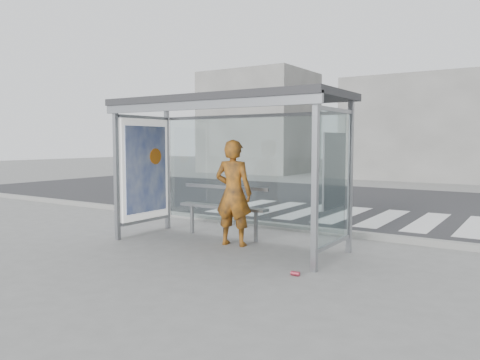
% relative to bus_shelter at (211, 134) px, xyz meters
% --- Properties ---
extents(ground, '(80.00, 80.00, 0.00)m').
position_rel_bus_shelter_xyz_m(ground, '(0.37, -0.06, -1.98)').
color(ground, slate).
rests_on(ground, ground).
extents(road, '(30.00, 10.00, 0.01)m').
position_rel_bus_shelter_xyz_m(road, '(0.37, 6.94, -1.98)').
color(road, '#262628').
rests_on(road, ground).
extents(curb, '(30.00, 0.18, 0.12)m').
position_rel_bus_shelter_xyz_m(curb, '(0.37, 1.89, -1.92)').
color(curb, gray).
rests_on(curb, ground).
extents(crosswalk, '(6.55, 3.00, 0.00)m').
position_rel_bus_shelter_xyz_m(crosswalk, '(0.87, 4.44, -1.98)').
color(crosswalk, silver).
rests_on(crosswalk, ground).
extents(bus_shelter, '(4.25, 1.65, 2.62)m').
position_rel_bus_shelter_xyz_m(bus_shelter, '(0.00, 0.00, 0.00)').
color(bus_shelter, gray).
rests_on(bus_shelter, ground).
extents(building_left, '(6.00, 5.00, 6.00)m').
position_rel_bus_shelter_xyz_m(building_left, '(-9.63, 17.94, 1.02)').
color(building_left, slate).
rests_on(building_left, ground).
extents(building_center, '(8.00, 5.00, 5.00)m').
position_rel_bus_shelter_xyz_m(building_center, '(0.37, 17.94, 0.52)').
color(building_center, slate).
rests_on(building_center, ground).
extents(person, '(0.75, 0.55, 1.88)m').
position_rel_bus_shelter_xyz_m(person, '(0.46, 0.04, -1.04)').
color(person, orange).
rests_on(person, ground).
extents(bench, '(1.93, 0.24, 1.00)m').
position_rel_bus_shelter_xyz_m(bench, '(-0.11, 0.52, -1.40)').
color(bench, slate).
rests_on(bench, ground).
extents(soda_can, '(0.12, 0.07, 0.07)m').
position_rel_bus_shelter_xyz_m(soda_can, '(2.24, -1.09, -1.95)').
color(soda_can, '#C63A4F').
rests_on(soda_can, ground).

